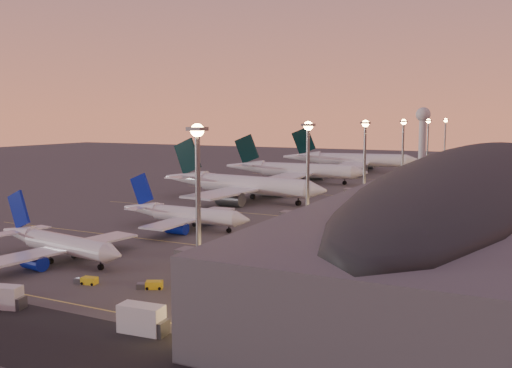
# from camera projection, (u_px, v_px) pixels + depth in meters

# --- Properties ---
(ground) EXTENTS (700.00, 700.00, 0.00)m
(ground) POSITION_uv_depth(u_px,v_px,m) (160.00, 235.00, 129.82)
(ground) COLOR #42403D
(airliner_narrow_south) EXTENTS (34.85, 31.41, 12.45)m
(airliner_narrow_south) POSITION_uv_depth(u_px,v_px,m) (58.00, 243.00, 106.68)
(airliner_narrow_south) COLOR silver
(airliner_narrow_south) RESTS_ON ground
(airliner_narrow_north) EXTENTS (35.81, 31.84, 12.85)m
(airliner_narrow_north) POSITION_uv_depth(u_px,v_px,m) (184.00, 214.00, 137.39)
(airliner_narrow_north) COLOR silver
(airliner_narrow_north) RESTS_ON ground
(airliner_wide_near) EXTENTS (61.58, 56.39, 19.69)m
(airliner_wide_near) POSITION_uv_depth(u_px,v_px,m) (240.00, 184.00, 183.12)
(airliner_wide_near) COLOR silver
(airliner_wide_near) RESTS_ON ground
(airliner_wide_mid) EXTENTS (60.83, 55.49, 19.46)m
(airliner_wide_mid) POSITION_uv_depth(u_px,v_px,m) (294.00, 170.00, 232.40)
(airliner_wide_mid) COLOR silver
(airliner_wide_mid) RESTS_ON ground
(airliner_wide_far) EXTENTS (67.45, 62.12, 21.61)m
(airliner_wide_far) POSITION_uv_depth(u_px,v_px,m) (350.00, 160.00, 279.64)
(airliner_wide_far) COLOR silver
(airliner_wide_far) RESTS_ON ground
(terminal_building) EXTENTS (56.35, 255.00, 17.46)m
(terminal_building) POSITION_uv_depth(u_px,v_px,m) (482.00, 179.00, 165.52)
(terminal_building) COLOR #545358
(terminal_building) RESTS_ON ground
(light_masts) EXTENTS (2.20, 217.20, 25.90)m
(light_masts) POSITION_uv_depth(u_px,v_px,m) (388.00, 148.00, 169.37)
(light_masts) COLOR slate
(light_masts) RESTS_ON ground
(radar_tower) EXTENTS (9.00, 9.00, 32.50)m
(radar_tower) POSITION_uv_depth(u_px,v_px,m) (423.00, 124.00, 353.48)
(radar_tower) COLOR silver
(radar_tower) RESTS_ON ground
(lane_markings) EXTENTS (90.00, 180.36, 0.00)m
(lane_markings) POSITION_uv_depth(u_px,v_px,m) (242.00, 209.00, 165.31)
(lane_markings) COLOR #D8C659
(lane_markings) RESTS_ON ground
(baggage_tug_a) EXTENTS (3.95, 2.13, 1.12)m
(baggage_tug_a) POSITION_uv_depth(u_px,v_px,m) (87.00, 281.00, 91.84)
(baggage_tug_a) COLOR yellow
(baggage_tug_a) RESTS_ON ground
(baggage_tug_b) EXTENTS (4.24, 3.19, 1.19)m
(baggage_tug_b) POSITION_uv_depth(u_px,v_px,m) (151.00, 285.00, 89.26)
(baggage_tug_b) COLOR yellow
(baggage_tug_b) RESTS_ON ground
(catering_truck_a) EXTENTS (6.03, 3.51, 3.19)m
(catering_truck_a) POSITION_uv_depth(u_px,v_px,m) (5.00, 298.00, 80.11)
(catering_truck_a) COLOR silver
(catering_truck_a) RESTS_ON ground
(catering_truck_b) EXTENTS (6.51, 2.99, 3.56)m
(catering_truck_b) POSITION_uv_depth(u_px,v_px,m) (144.00, 320.00, 70.83)
(catering_truck_b) COLOR silver
(catering_truck_b) RESTS_ON ground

